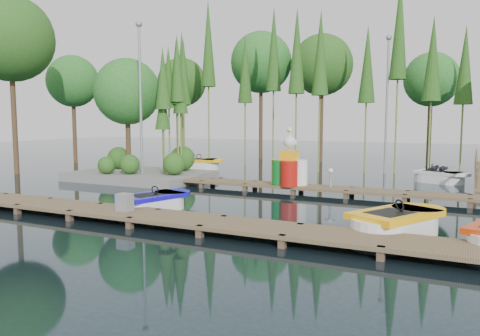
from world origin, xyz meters
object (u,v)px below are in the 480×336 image
at_px(boat_yellow_far, 197,164).
at_px(yellow_barrel, 279,172).
at_px(island, 138,113).
at_px(utility_cabinet, 125,202).
at_px(boat_blue, 153,203).
at_px(drum_cluster, 289,168).

height_order(boat_yellow_far, yellow_barrel, boat_yellow_far).
height_order(island, boat_yellow_far, island).
distance_m(island, boat_yellow_far, 5.49).
height_order(island, utility_cabinet, island).
xyz_separation_m(boat_yellow_far, utility_cabinet, (5.18, -12.45, 0.23)).
relative_size(island, boat_yellow_far, 2.11).
xyz_separation_m(boat_blue, utility_cabinet, (0.20, -1.58, 0.30)).
bearing_deg(utility_cabinet, boat_yellow_far, 112.60).
bearing_deg(boat_blue, island, 148.41).
bearing_deg(drum_cluster, boat_yellow_far, 143.59).
distance_m(utility_cabinet, yellow_barrel, 7.27).
xyz_separation_m(boat_blue, drum_cluster, (2.62, 5.26, 0.72)).
distance_m(boat_blue, drum_cluster, 5.92).
relative_size(boat_yellow_far, drum_cluster, 1.41).
distance_m(island, drum_cluster, 8.40).
relative_size(island, utility_cabinet, 13.72).
height_order(island, boat_blue, island).
height_order(boat_yellow_far, drum_cluster, drum_cluster).
bearing_deg(boat_yellow_far, boat_blue, -61.45).
xyz_separation_m(boat_yellow_far, drum_cluster, (7.61, -5.61, 0.65)).
bearing_deg(yellow_barrel, boat_blue, -111.61).
xyz_separation_m(yellow_barrel, drum_cluster, (0.48, -0.16, 0.17)).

